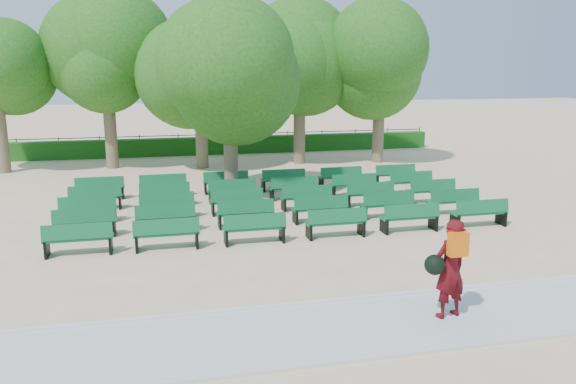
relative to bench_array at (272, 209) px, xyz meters
name	(u,v)px	position (x,y,z in m)	size (l,w,h in m)	color
ground	(234,223)	(-1.38, -1.13, -0.09)	(120.00, 120.00, 0.00)	beige
paving	(293,335)	(-1.38, -8.53, -0.06)	(30.00, 2.20, 0.06)	beige
curb	(279,307)	(-1.38, -7.38, -0.04)	(30.00, 0.12, 0.10)	silver
hedge	(198,146)	(-1.38, 12.87, 0.36)	(26.00, 0.70, 0.90)	#1B5B17
fence	(198,153)	(-1.38, 13.27, -0.09)	(26.00, 0.10, 1.02)	black
tree_line	(205,167)	(-1.38, 8.87, -0.09)	(21.80, 6.80, 7.04)	#29661B
bench_array	(272,209)	(0.00, 0.00, 0.00)	(1.66, 0.58, 1.04)	#105E32
tree_among	(229,74)	(-0.99, 2.28, 4.23)	(4.52, 4.52, 6.37)	brown
person	(449,267)	(1.52, -8.53, 0.93)	(0.91, 0.59, 1.84)	#4A0A0F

